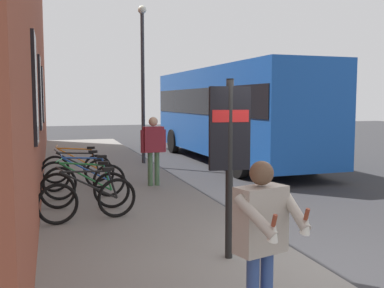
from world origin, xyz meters
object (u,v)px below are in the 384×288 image
object	(u,v)px
bicycle_far_end	(78,174)
pedestrian_near_bus	(153,144)
transit_info_sign	(230,140)
bicycle_leaning_wall	(85,189)
tourist_with_hotdogs	(262,230)
bicycle_beside_lamp	(85,181)
street_lamp	(143,71)
bicycle_under_window	(89,199)
city_bus	(231,109)
bicycle_mid_rack	(77,168)

from	to	relation	value
bicycle_far_end	pedestrian_near_bus	distance (m)	1.95
transit_info_sign	pedestrian_near_bus	distance (m)	5.40
bicycle_leaning_wall	tourist_with_hotdogs	xyz separation A→B (m)	(-5.43, -1.13, 0.60)
bicycle_leaning_wall	tourist_with_hotdogs	bearing A→B (deg)	-168.21
transit_info_sign	pedestrian_near_bus	bearing A→B (deg)	-1.81
bicycle_beside_lamp	tourist_with_hotdogs	bearing A→B (deg)	-170.58
bicycle_far_end	street_lamp	bearing A→B (deg)	-30.43
bicycle_beside_lamp	transit_info_sign	size ratio (longest dim) A/B	0.74
bicycle_leaning_wall	bicycle_far_end	distance (m)	1.92
bicycle_under_window	street_lamp	xyz separation A→B (m)	(6.95, -2.38, 2.70)
tourist_with_hotdogs	street_lamp	xyz separation A→B (m)	(11.43, -1.23, 2.11)
transit_info_sign	city_bus	bearing A→B (deg)	-22.52
bicycle_under_window	bicycle_mid_rack	size ratio (longest dim) A/B	0.99
transit_info_sign	tourist_with_hotdogs	xyz separation A→B (m)	(-2.01, 0.51, -0.61)
bicycle_mid_rack	bicycle_leaning_wall	bearing A→B (deg)	179.93
bicycle_far_end	city_bus	size ratio (longest dim) A/B	0.17
city_bus	tourist_with_hotdogs	bearing A→B (deg)	158.84
bicycle_under_window	bicycle_beside_lamp	world-z (taller)	same
bicycle_beside_lamp	transit_info_sign	xyz separation A→B (m)	(-4.37, -1.57, 1.21)
bicycle_far_end	bicycle_mid_rack	distance (m)	0.98
bicycle_leaning_wall	street_lamp	size ratio (longest dim) A/B	0.33
bicycle_under_window	pedestrian_near_bus	xyz separation A→B (m)	(2.90, -1.82, 0.66)
transit_info_sign	street_lamp	bearing A→B (deg)	-4.42
bicycle_mid_rack	city_bus	world-z (taller)	city_bus
bicycle_under_window	transit_info_sign	distance (m)	3.21
pedestrian_near_bus	bicycle_far_end	bearing A→B (deg)	90.91
bicycle_leaning_wall	pedestrian_near_bus	bearing A→B (deg)	-42.88
bicycle_far_end	transit_info_sign	xyz separation A→B (m)	(-5.34, -1.67, 1.21)
bicycle_leaning_wall	pedestrian_near_bus	distance (m)	2.74
pedestrian_near_bus	street_lamp	distance (m)	4.57
bicycle_beside_lamp	tourist_with_hotdogs	world-z (taller)	tourist_with_hotdogs
bicycle_beside_lamp	pedestrian_near_bus	size ratio (longest dim) A/B	1.04
bicycle_far_end	tourist_with_hotdogs	distance (m)	7.46
bicycle_mid_rack	tourist_with_hotdogs	size ratio (longest dim) A/B	1.11
city_bus	street_lamp	xyz separation A→B (m)	(-0.29, 3.30, 1.29)
bicycle_under_window	bicycle_leaning_wall	xyz separation A→B (m)	(0.95, -0.01, 0.00)
bicycle_leaning_wall	city_bus	bearing A→B (deg)	-42.03
bicycle_under_window	city_bus	size ratio (longest dim) A/B	0.17
bicycle_mid_rack	transit_info_sign	world-z (taller)	transit_info_sign
bicycle_beside_lamp	transit_info_sign	distance (m)	4.80
bicycle_leaning_wall	bicycle_far_end	world-z (taller)	same
bicycle_leaning_wall	tourist_with_hotdogs	distance (m)	5.58
city_bus	tourist_with_hotdogs	world-z (taller)	city_bus
bicycle_under_window	tourist_with_hotdogs	size ratio (longest dim) A/B	1.10
bicycle_mid_rack	transit_info_sign	bearing A→B (deg)	-165.48
tourist_with_hotdogs	city_bus	bearing A→B (deg)	-21.16
tourist_with_hotdogs	pedestrian_near_bus	bearing A→B (deg)	-5.24
bicycle_leaning_wall	street_lamp	bearing A→B (deg)	-21.55
bicycle_far_end	city_bus	distance (m)	7.31
bicycle_mid_rack	city_bus	bearing A→B (deg)	-59.11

